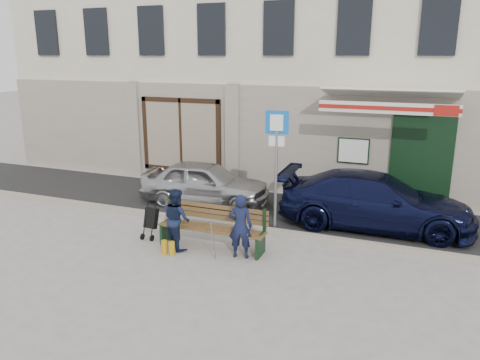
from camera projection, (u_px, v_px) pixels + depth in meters
The scene contains 11 objects.
ground at pixel (206, 251), 10.03m from camera, with size 80.00×80.00×0.00m, color #9E9991.
asphalt_lane at pixel (255, 208), 12.81m from camera, with size 60.00×3.20×0.01m, color #282828.
curb at pixel (233, 226), 11.36m from camera, with size 60.00×0.18×0.12m, color #9E9384.
building at pixel (309, 28), 16.32m from camera, with size 20.00×8.27×10.00m.
car_silver at pixel (205, 183), 13.07m from camera, with size 1.45×3.60×1.22m, color #AFAFB3.
car_navy at pixel (375, 201), 11.28m from camera, with size 1.87×4.60×1.33m, color black.
parking_sign at pixel (276, 151), 10.68m from camera, with size 0.53×0.11×2.87m.
bench at pixel (210, 228), 10.12m from camera, with size 2.40×1.17×0.98m.
man at pixel (240, 226), 9.58m from camera, with size 0.50×0.33×1.36m, color #131835.
woman at pixel (177, 219), 10.04m from camera, with size 0.65×0.51×1.34m, color #131C35.
stroller at pixel (151, 219), 10.68m from camera, with size 0.31×0.43×1.01m.
Camera 1 is at (4.09, -8.37, 4.09)m, focal length 35.00 mm.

